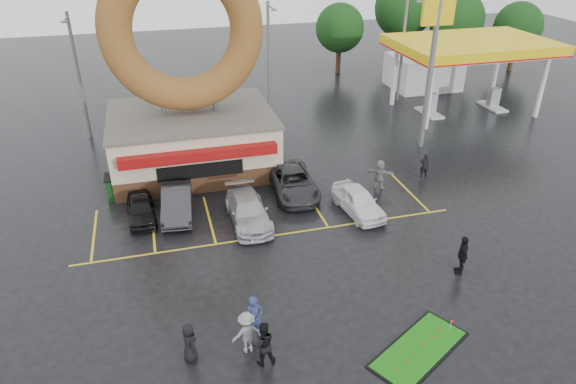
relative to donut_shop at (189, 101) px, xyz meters
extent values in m
plane|color=black|center=(3.00, -12.97, -4.46)|extent=(120.00, 120.00, 0.00)
cube|color=#472B19|center=(0.00, 0.03, -3.86)|extent=(10.00, 8.00, 1.20)
cube|color=beige|center=(0.00, 0.03, -2.11)|extent=(10.00, 8.00, 2.30)
cube|color=#59544C|center=(0.00, 0.03, -0.86)|extent=(10.20, 8.20, 0.20)
cube|color=maroon|center=(0.00, -4.27, -1.86)|extent=(9.00, 0.60, 0.60)
cylinder|color=slate|center=(-1.60, 0.03, -0.16)|extent=(0.30, 0.30, 1.20)
cylinder|color=slate|center=(1.60, 0.03, -0.16)|extent=(0.30, 0.30, 1.20)
torus|color=brown|center=(0.00, 0.03, 4.24)|extent=(9.60, 2.00, 9.60)
cylinder|color=silver|center=(18.00, 2.03, -1.96)|extent=(0.40, 0.40, 5.00)
cylinder|color=silver|center=(28.00, 2.03, -1.96)|extent=(0.40, 0.40, 5.00)
cylinder|color=silver|center=(18.00, 8.03, -1.96)|extent=(0.40, 0.40, 5.00)
cylinder|color=silver|center=(28.00, 8.03, -1.96)|extent=(0.40, 0.40, 5.00)
cube|color=silver|center=(23.00, 5.03, 0.79)|extent=(12.00, 8.00, 0.50)
cube|color=yellow|center=(23.00, 5.03, 1.09)|extent=(12.30, 8.30, 0.70)
cube|color=#99999E|center=(20.00, 5.03, -3.56)|extent=(0.90, 0.60, 1.60)
cube|color=#99999E|center=(26.00, 5.03, -3.56)|extent=(0.90, 0.60, 1.60)
cube|color=silver|center=(23.00, 12.03, -2.96)|extent=(6.00, 5.00, 3.00)
cylinder|color=slate|center=(16.00, -0.97, 0.54)|extent=(0.36, 0.36, 10.00)
cube|color=yellow|center=(16.00, -0.97, 5.04)|extent=(2.20, 0.30, 2.20)
cylinder|color=slate|center=(-7.00, 7.03, 0.04)|extent=(0.24, 0.24, 9.00)
cylinder|color=slate|center=(-7.00, 6.03, 4.24)|extent=(0.12, 2.00, 0.12)
cube|color=slate|center=(-7.00, 5.03, 4.19)|extent=(0.40, 0.18, 0.12)
cylinder|color=slate|center=(7.00, 8.03, 0.04)|extent=(0.24, 0.24, 9.00)
cylinder|color=slate|center=(7.00, 7.03, 4.24)|extent=(0.12, 2.00, 0.12)
cube|color=slate|center=(7.00, 6.03, 4.19)|extent=(0.40, 0.18, 0.12)
cylinder|color=slate|center=(19.00, 9.03, 0.04)|extent=(0.24, 0.24, 9.00)
cube|color=slate|center=(19.00, 7.03, 4.19)|extent=(0.40, 0.18, 0.12)
cylinder|color=#332114|center=(29.00, 17.03, -3.02)|extent=(0.50, 0.50, 2.88)
sphere|color=black|center=(29.00, 17.03, 0.74)|extent=(5.60, 5.60, 5.60)
cylinder|color=#332114|center=(35.00, 15.03, -3.20)|extent=(0.50, 0.50, 2.52)
sphere|color=black|center=(35.00, 15.03, 0.09)|extent=(4.90, 4.90, 4.90)
cylinder|color=#332114|center=(25.00, 21.03, -2.84)|extent=(0.50, 0.50, 3.24)
sphere|color=black|center=(25.00, 21.03, 1.39)|extent=(6.30, 6.30, 6.30)
cylinder|color=#332114|center=(17.00, 19.03, -3.20)|extent=(0.50, 0.50, 2.52)
sphere|color=black|center=(17.00, 19.03, 0.09)|extent=(4.90, 4.90, 4.90)
imported|color=black|center=(-3.53, -6.04, -3.85)|extent=(1.66, 3.71, 1.24)
imported|color=#2B2B2D|center=(-1.59, -5.98, -3.71)|extent=(2.01, 4.69, 1.50)
imported|color=#B1B2B7|center=(2.01, -7.88, -3.77)|extent=(2.03, 4.85, 1.40)
imported|color=#2E2E31|center=(5.23, -5.36, -3.73)|extent=(2.70, 5.38, 1.46)
imported|color=white|center=(8.11, -8.47, -3.76)|extent=(2.13, 4.32, 1.42)
imported|color=navy|center=(0.57, -16.41, -3.50)|extent=(0.75, 0.54, 1.93)
imported|color=black|center=(0.60, -17.78, -3.54)|extent=(0.92, 0.72, 1.86)
imported|color=gray|center=(0.15, -17.02, -3.57)|extent=(1.23, 0.81, 1.79)
imported|color=black|center=(-1.98, -16.88, -3.65)|extent=(0.74, 0.92, 1.63)
imported|color=black|center=(10.61, -14.81, -3.50)|extent=(0.89, 1.23, 1.94)
imported|color=gray|center=(10.43, -6.11, -3.55)|extent=(1.70, 1.40, 1.83)
imported|color=black|center=(13.77, -5.47, -3.66)|extent=(0.66, 0.50, 1.61)
cube|color=#173D1B|center=(-4.50, -3.13, -3.81)|extent=(1.81, 1.21, 1.30)
cube|color=black|center=(6.46, -18.75, -4.44)|extent=(4.68, 3.74, 0.05)
cube|color=#1A6F12|center=(6.46, -18.75, -4.41)|extent=(4.41, 3.47, 0.03)
cylinder|color=silver|center=(8.14, -18.15, -4.17)|extent=(0.02, 0.02, 0.49)
cube|color=red|center=(8.21, -18.15, -3.97)|extent=(0.14, 0.01, 0.10)
camera|label=1|loc=(-2.14, -31.28, 10.18)|focal=32.00mm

